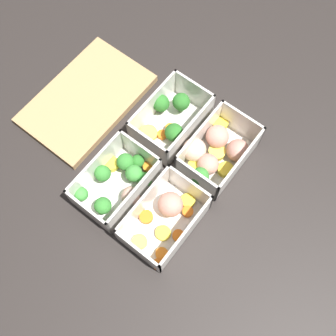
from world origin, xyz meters
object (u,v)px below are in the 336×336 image
object	(u,v)px
container_near_right	(215,152)
container_far_right	(171,118)
container_near_left	(166,217)
container_far_left	(119,182)

from	to	relation	value
container_near_right	container_far_right	bearing A→B (deg)	87.28
container_far_right	container_near_right	bearing A→B (deg)	-92.72
container_near_left	container_near_right	world-z (taller)	same
container_near_left	container_far_left	distance (m)	0.12
container_near_right	container_far_left	size ratio (longest dim) A/B	1.03
container_far_right	container_far_left	bearing A→B (deg)	-178.13
container_near_left	container_far_left	world-z (taller)	same
container_near_right	container_far_left	world-z (taller)	same
container_far_left	container_near_right	bearing A→B (deg)	-33.54
container_far_left	container_near_left	bearing A→B (deg)	-89.88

